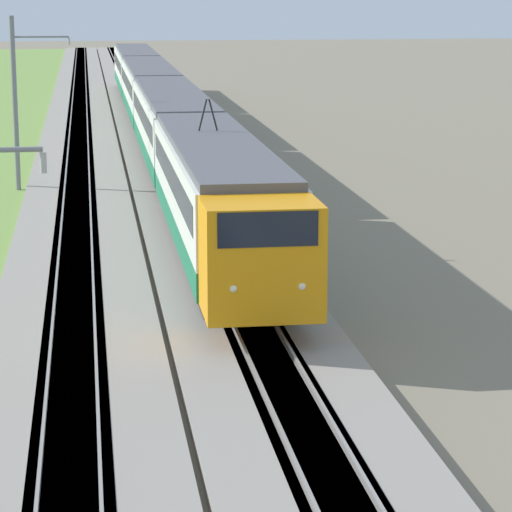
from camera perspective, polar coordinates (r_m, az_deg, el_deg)
name	(u,v)px	position (r m, az deg, el deg)	size (l,w,h in m)	color
ballast_main	(78,164)	(61.62, -8.37, 4.32)	(240.00, 4.40, 0.30)	gray
ballast_adjacent	(169,162)	(61.76, -4.12, 4.44)	(240.00, 4.40, 0.30)	gray
track_main	(78,164)	(61.62, -8.37, 4.33)	(240.00, 1.57, 0.45)	#4C4238
track_adjacent	(169,162)	(61.76, -4.12, 4.44)	(240.00, 1.57, 0.45)	#4C4238
passenger_train	(159,105)	(68.53, -4.57, 7.12)	(81.43, 2.97, 5.12)	orange
catenary_mast_mid	(16,102)	(53.75, -11.21, 7.11)	(0.22, 2.56, 7.63)	slate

